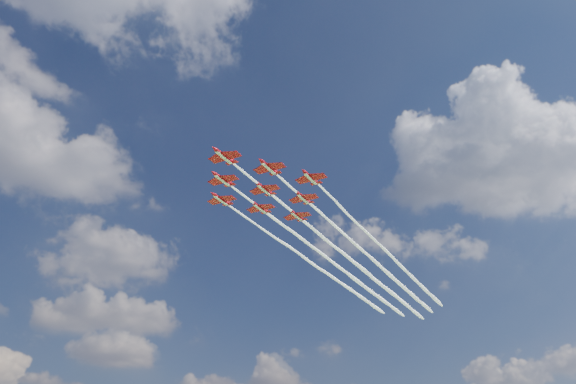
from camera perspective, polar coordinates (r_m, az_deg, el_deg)
name	(u,v)px	position (r m, az deg, el deg)	size (l,w,h in m)	color
jet_lead	(346,255)	(197.99, 5.86, -6.42)	(130.25, 95.03, 2.34)	#AD0914
jet_row2_port	(374,261)	(204.41, 8.71, -6.91)	(130.25, 95.03, 2.34)	#AD0914
jet_row2_starb	(338,267)	(208.92, 5.12, -7.56)	(130.25, 95.03, 2.34)	#AD0914
jet_row3_port	(401,266)	(211.30, 11.38, -7.36)	(130.25, 95.03, 2.34)	#AD0914
jet_row3_centre	(365,271)	(215.23, 7.85, -8.00)	(130.25, 95.03, 2.34)	#AD0914
jet_row3_starb	(332,277)	(219.95, 4.45, -8.58)	(130.25, 95.03, 2.34)	#AD0914
jet_row4_port	(391,276)	(222.00, 10.42, -8.39)	(130.25, 95.03, 2.34)	#AD0914
jet_row4_starb	(357,281)	(226.17, 7.07, -8.97)	(130.25, 95.03, 2.34)	#AD0914
jet_tail	(382,285)	(232.83, 9.55, -9.33)	(130.25, 95.03, 2.34)	#AD0914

